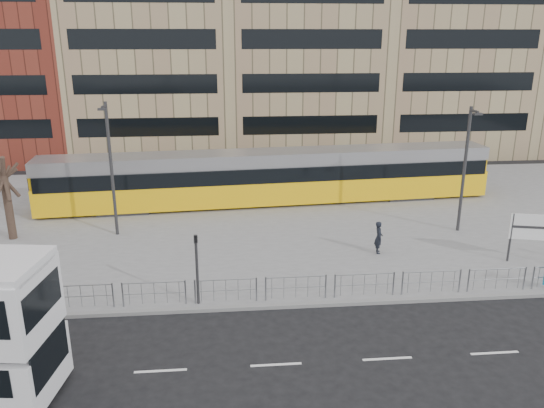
{
  "coord_description": "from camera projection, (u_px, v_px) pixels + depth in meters",
  "views": [
    {
      "loc": [
        -3.59,
        -19.93,
        10.98
      ],
      "look_at": [
        -1.23,
        6.0,
        2.75
      ],
      "focal_mm": 35.0,
      "sensor_mm": 36.0,
      "label": 1
    }
  ],
  "objects": [
    {
      "name": "building_row",
      "position": [
        274.0,
        16.0,
        51.33
      ],
      "size": [
        70.4,
        18.4,
        31.2
      ],
      "color": "maroon",
      "rests_on": "ground"
    },
    {
      "name": "tram",
      "position": [
        271.0,
        177.0,
        35.8
      ],
      "size": [
        30.34,
        5.2,
        3.56
      ],
      "rotation": [
        0.0,
        0.0,
        0.08
      ],
      "color": "yellow",
      "rests_on": "plaza"
    },
    {
      "name": "bare_tree",
      "position": [
        0.0,
        153.0,
        28.34
      ],
      "size": [
        4.26,
        4.26,
        6.85
      ],
      "color": "#31211B",
      "rests_on": "plaza"
    },
    {
      "name": "lamp_post_east",
      "position": [
        465.0,
        164.0,
        29.82
      ],
      "size": [
        0.45,
        1.04,
        7.21
      ],
      "color": "#2D2D30",
      "rests_on": "plaza"
    },
    {
      "name": "pedestrian",
      "position": [
        379.0,
        237.0,
        27.6
      ],
      "size": [
        0.49,
        0.68,
        1.72
      ],
      "primitive_type": "imported",
      "rotation": [
        0.0,
        0.0,
        1.43
      ],
      "color": "black",
      "rests_on": "plaza"
    },
    {
      "name": "station_sign",
      "position": [
        533.0,
        229.0,
        26.17
      ],
      "size": [
        2.15,
        0.61,
        2.52
      ],
      "rotation": [
        0.0,
        0.0,
        -0.24
      ],
      "color": "#2D2D30",
      "rests_on": "plaza"
    },
    {
      "name": "ground",
      "position": [
        313.0,
        307.0,
        22.55
      ],
      "size": [
        120.0,
        120.0,
        0.0
      ],
      "primitive_type": "plane",
      "color": "black",
      "rests_on": "ground"
    },
    {
      "name": "lamp_post_west",
      "position": [
        111.0,
        164.0,
        29.14
      ],
      "size": [
        0.45,
        1.04,
        7.55
      ],
      "color": "#2D2D30",
      "rests_on": "plaza"
    },
    {
      "name": "pedestrian_barrier",
      "position": [
        358.0,
        279.0,
        22.9
      ],
      "size": [
        32.07,
        0.07,
        1.1
      ],
      "color": "gray",
      "rests_on": "plaza"
    },
    {
      "name": "road_markings",
      "position": [
        360.0,
        360.0,
        18.84
      ],
      "size": [
        62.0,
        0.12,
        0.01
      ],
      "primitive_type": "cube",
      "color": "white",
      "rests_on": "ground"
    },
    {
      "name": "kerb",
      "position": [
        313.0,
        305.0,
        22.58
      ],
      "size": [
        64.0,
        0.25,
        0.17
      ],
      "primitive_type": "cube",
      "color": "gray",
      "rests_on": "ground"
    },
    {
      "name": "traffic_light_west",
      "position": [
        197.0,
        261.0,
        21.96
      ],
      "size": [
        0.18,
        0.21,
        3.1
      ],
      "rotation": [
        0.0,
        0.0,
        0.09
      ],
      "color": "#2D2D30",
      "rests_on": "plaza"
    },
    {
      "name": "plaza",
      "position": [
        283.0,
        215.0,
        33.92
      ],
      "size": [
        64.0,
        24.0,
        0.15
      ],
      "primitive_type": "cube",
      "color": "slate",
      "rests_on": "ground"
    }
  ]
}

